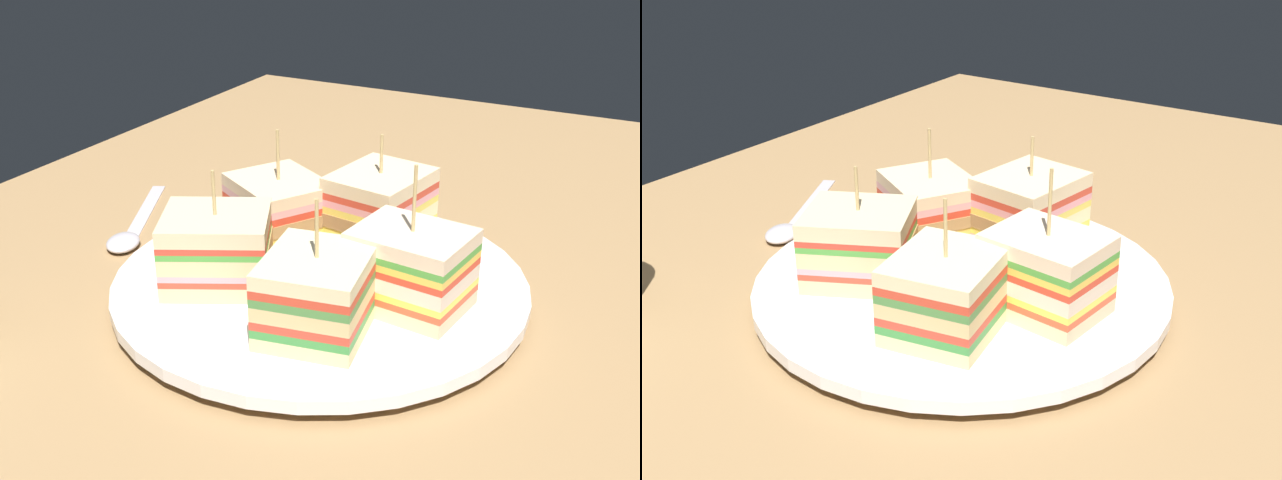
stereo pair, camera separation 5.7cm
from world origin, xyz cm
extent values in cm
cube|color=#A07A4F|center=(0.00, 0.00, -0.90)|extent=(114.24, 77.69, 1.80)
cylinder|color=white|center=(0.00, 0.00, 0.38)|extent=(18.48, 18.48, 0.76)
cylinder|color=white|center=(0.00, 0.00, 1.22)|extent=(29.81, 29.81, 0.92)
cube|color=#DFB67A|center=(-4.30, -5.85, 2.15)|extent=(9.05, 9.46, 0.95)
cube|color=#B2844C|center=(-2.48, -2.75, 2.15)|extent=(5.39, 3.32, 0.95)
cube|color=#487C37|center=(-4.30, -5.85, 2.91)|extent=(9.05, 9.46, 0.56)
cube|color=#F5CB4E|center=(-4.30, -5.85, 3.47)|extent=(9.05, 9.46, 0.56)
cube|color=beige|center=(-4.30, -5.85, 4.23)|extent=(9.05, 9.46, 0.95)
cube|color=#B2844C|center=(-2.48, -2.75, 4.23)|extent=(5.39, 3.32, 0.95)
cube|color=red|center=(-4.30, -5.85, 4.98)|extent=(9.05, 9.46, 0.56)
cube|color=#EDA3A1|center=(-4.30, -5.85, 5.55)|extent=(9.05, 9.46, 0.56)
cube|color=beige|center=(-4.30, -5.85, 6.30)|extent=(9.05, 9.46, 0.95)
cylinder|color=tan|center=(-4.30, -5.85, 8.76)|extent=(0.24, 0.24, 3.97)
cube|color=#D5B685|center=(3.93, -6.10, 2.25)|extent=(9.10, 9.47, 1.15)
cube|color=#9E7242|center=(2.32, -2.89, 2.25)|extent=(5.85, 3.11, 1.15)
cube|color=#D9412A|center=(3.93, -6.10, 3.05)|extent=(9.10, 9.47, 0.45)
cube|color=pink|center=(3.93, -6.10, 3.50)|extent=(9.10, 9.47, 0.45)
cube|color=#E8C28A|center=(3.93, -6.10, 4.30)|extent=(9.10, 9.47, 1.15)
cube|color=#B2844C|center=(2.32, -2.89, 4.30)|extent=(5.85, 3.11, 1.15)
cube|color=green|center=(3.93, -6.10, 5.10)|extent=(9.10, 9.47, 0.45)
cube|color=red|center=(3.93, -6.10, 5.55)|extent=(9.10, 9.47, 0.45)
cube|color=beige|center=(3.93, -6.10, 6.35)|extent=(9.10, 9.47, 1.15)
cylinder|color=tan|center=(3.93, -6.10, 8.53)|extent=(0.24, 0.24, 3.22)
cube|color=beige|center=(6.52, 3.18, 2.17)|extent=(8.31, 7.49, 0.98)
cube|color=#9E7242|center=(2.99, 2.56, 2.17)|extent=(1.35, 6.16, 0.98)
cube|color=#3B8D3D|center=(6.52, 3.18, 2.94)|extent=(8.31, 7.49, 0.57)
cube|color=red|center=(6.52, 3.18, 3.52)|extent=(8.31, 7.49, 0.57)
cube|color=#D9B97B|center=(6.52, 3.18, 4.29)|extent=(8.31, 7.49, 0.98)
cube|color=#9E7242|center=(2.99, 2.56, 4.29)|extent=(1.35, 6.16, 0.98)
cube|color=#48833F|center=(6.52, 3.18, 5.07)|extent=(8.31, 7.49, 0.57)
cube|color=red|center=(6.52, 3.18, 5.64)|extent=(8.31, 7.49, 0.57)
cube|color=beige|center=(6.52, 3.18, 6.41)|extent=(8.31, 7.49, 0.98)
cylinder|color=tan|center=(6.52, 3.18, 8.84)|extent=(0.24, 0.24, 3.87)
cube|color=beige|center=(0.80, 7.21, 2.19)|extent=(6.59, 7.93, 1.03)
cube|color=#9E7242|center=(0.40, 3.64, 2.19)|extent=(5.70, 0.92, 1.03)
cube|color=#E14B29|center=(0.80, 7.21, 2.95)|extent=(6.59, 7.93, 0.49)
cube|color=yellow|center=(0.80, 7.21, 3.44)|extent=(6.59, 7.93, 0.49)
cube|color=beige|center=(0.80, 7.21, 4.20)|extent=(6.59, 7.93, 1.03)
cube|color=#B2844C|center=(0.40, 3.64, 4.20)|extent=(5.70, 0.92, 1.03)
cube|color=red|center=(0.80, 7.21, 4.96)|extent=(6.59, 7.93, 0.49)
cube|color=#F7C748|center=(0.80, 7.21, 5.45)|extent=(6.59, 7.93, 0.49)
cube|color=green|center=(0.80, 7.21, 5.94)|extent=(6.59, 7.93, 0.49)
cube|color=beige|center=(0.80, 7.21, 6.70)|extent=(6.59, 7.93, 1.03)
cylinder|color=tan|center=(0.80, 7.21, 9.48)|extent=(0.24, 0.24, 4.54)
cube|color=beige|center=(-7.11, 1.48, 2.22)|extent=(8.18, 7.20, 1.08)
cube|color=#B2844C|center=(-3.56, 0.93, 2.22)|extent=(1.21, 6.00, 1.08)
cube|color=#E59F98|center=(-7.11, 1.48, 3.03)|extent=(8.18, 7.20, 0.55)
cube|color=yellow|center=(-7.11, 1.48, 3.58)|extent=(8.18, 7.20, 0.55)
cube|color=beige|center=(-7.11, 1.48, 4.39)|extent=(8.18, 7.20, 1.08)
cube|color=#9E7242|center=(-3.56, 0.93, 4.39)|extent=(1.21, 6.00, 1.08)
cube|color=#EBCF4F|center=(-7.11, 1.48, 5.20)|extent=(8.18, 7.20, 0.55)
cube|color=pink|center=(-7.11, 1.48, 5.75)|extent=(8.18, 7.20, 0.55)
cube|color=red|center=(-7.11, 1.48, 6.29)|extent=(8.18, 7.20, 0.55)
cube|color=beige|center=(-7.11, 1.48, 7.11)|extent=(8.18, 7.20, 1.08)
cylinder|color=tan|center=(-7.11, 1.48, 9.16)|extent=(0.24, 0.24, 3.03)
cylinder|color=#E5CF6A|center=(1.03, 1.99, 1.95)|extent=(5.29, 5.27, 0.87)
cylinder|color=#E4B261|center=(2.12, 0.73, 2.30)|extent=(3.95, 3.91, 0.93)
cylinder|color=#EAC173|center=(1.27, -0.14, 2.88)|extent=(4.51, 4.54, 0.99)
cylinder|color=#E0B658|center=(1.88, 2.09, 2.99)|extent=(4.32, 4.32, 0.52)
cylinder|color=#DEC26C|center=(-0.13, 1.43, 3.38)|extent=(5.98, 6.02, 1.29)
cube|color=silver|center=(-7.06, -21.62, 0.12)|extent=(11.20, 6.37, 0.25)
ellipsoid|color=silver|center=(-0.39, -18.31, 0.50)|extent=(4.51, 4.04, 1.00)
camera|label=1|loc=(45.92, 23.96, 28.91)|focal=45.46mm
camera|label=2|loc=(43.01, 28.87, 28.91)|focal=45.46mm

